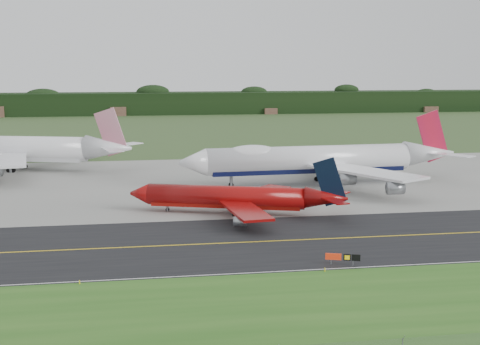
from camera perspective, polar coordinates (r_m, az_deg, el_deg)
name	(u,v)px	position (r m, az deg, el deg)	size (l,w,h in m)	color
ground	(250,236)	(109.24, 0.86, -5.40)	(600.00, 600.00, 0.00)	#365226
grass_verge	(305,314)	(76.65, 5.56, -11.90)	(400.00, 30.00, 0.01)	#255519
taxiway	(254,242)	(105.44, 1.24, -5.94)	(400.00, 32.00, 0.02)	black
apron	(212,182)	(158.58, -2.38, -0.80)	(400.00, 78.00, 0.01)	gray
taxiway_centreline	(254,242)	(105.43, 1.24, -5.93)	(400.00, 0.40, 0.00)	gold
taxiway_edge_line	(275,272)	(90.85, 3.04, -8.44)	(400.00, 0.25, 0.00)	silver
horizon_treeline	(164,104)	(378.92, -6.46, 5.81)	(700.00, 25.00, 12.00)	black
jet_ba_747	(318,159)	(156.05, 6.70, 1.11)	(67.06, 55.51, 16.86)	white
jet_red_737	(238,198)	(124.09, -0.20, -2.17)	(40.12, 31.83, 11.12)	maroon
jet_star_tail	(15,149)	(184.44, -18.64, 1.89)	(62.53, 51.07, 16.79)	silver
taxiway_sign	(343,257)	(94.39, 8.75, -7.16)	(4.60, 1.76, 1.60)	slate
edge_marker_left	(80,282)	(88.19, -13.53, -9.09)	(0.16, 0.16, 0.50)	yellow
edge_marker_center	(325,270)	(91.45, 7.25, -8.24)	(0.16, 0.16, 0.50)	yellow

